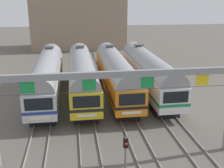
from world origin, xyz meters
TOP-DOWN VIEW (x-y plane):
  - ground_plane at (0.00, 0.00)m, footprint 160.00×160.00m
  - track_bed at (-0.00, 17.00)m, footprint 13.18×70.00m
  - commuter_train_silver at (-5.84, -0.00)m, footprint 2.88×18.06m
  - commuter_train_yellow at (-1.95, -0.00)m, footprint 2.88×18.06m
  - commuter_train_orange at (1.95, -0.00)m, footprint 2.88×18.06m
  - commuter_train_white at (5.84, -0.00)m, footprint 2.88×18.06m
  - catenary_gantry at (0.00, -13.50)m, footprint 16.91×0.44m
  - yard_signal_mast at (0.00, -16.22)m, footprint 0.28×0.35m
  - maintenance_building at (-1.27, 32.44)m, footprint 19.96×10.00m

SIDE VIEW (x-z plane):
  - ground_plane at x=0.00m, z-range 0.00..0.00m
  - track_bed at x=0.00m, z-range 0.00..0.15m
  - yard_signal_mast at x=0.00m, z-range 0.61..3.70m
  - commuter_train_silver at x=-5.84m, z-range 0.16..5.21m
  - commuter_train_yellow at x=-1.95m, z-range 0.16..5.21m
  - commuter_train_orange at x=1.95m, z-range 0.16..5.21m
  - commuter_train_white at x=5.84m, z-range 0.16..5.21m
  - catenary_gantry at x=0.00m, z-range 1.60..8.57m
  - maintenance_building at x=-1.27m, z-range 0.00..10.42m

